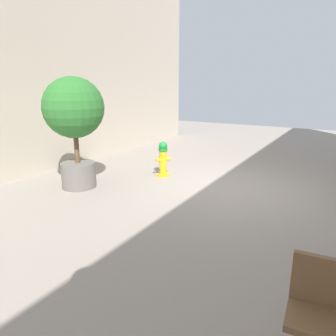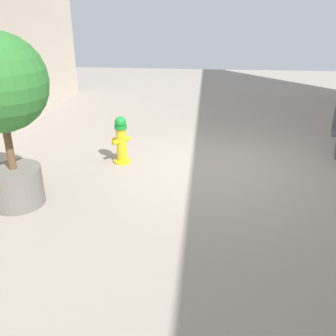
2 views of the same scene
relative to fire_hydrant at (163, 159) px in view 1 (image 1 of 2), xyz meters
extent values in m
plane|color=gray|center=(-1.86, 0.11, -0.46)|extent=(23.40, 23.40, 0.00)
cylinder|color=gold|center=(0.00, 0.00, -0.43)|extent=(0.32, 0.32, 0.05)
cylinder|color=gold|center=(0.00, 0.00, -0.09)|extent=(0.19, 0.19, 0.63)
cylinder|color=#198C33|center=(0.00, 0.00, 0.25)|extent=(0.24, 0.24, 0.06)
sphere|color=#198C33|center=(0.00, 0.00, 0.34)|extent=(0.22, 0.22, 0.22)
cylinder|color=gold|center=(0.08, 0.11, -0.02)|extent=(0.15, 0.16, 0.09)
cylinder|color=gold|center=(-0.09, -0.11, -0.02)|extent=(0.15, 0.16, 0.09)
cylinder|color=gold|center=(0.12, -0.09, -0.06)|extent=(0.18, 0.17, 0.11)
cylinder|color=slate|center=(1.22, 1.77, -0.16)|extent=(0.78, 0.78, 0.58)
cylinder|color=brown|center=(1.22, 1.77, 0.55)|extent=(0.11, 0.11, 0.84)
sphere|color=#2D722D|center=(1.22, 1.77, 1.37)|extent=(1.34, 1.34, 1.34)
camera|label=1|loc=(-4.09, 6.68, 1.87)|focal=33.24mm
camera|label=2|loc=(-1.56, 6.52, 2.32)|focal=39.98mm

